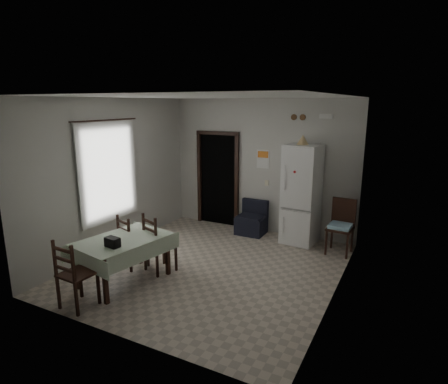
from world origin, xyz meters
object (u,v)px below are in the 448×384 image
fridge (301,195)px  dining_chair_near_head (77,273)px  navy_seat (251,218)px  corner_chair (340,227)px  dining_table (124,260)px  dining_chair_far_left (133,241)px  dining_chair_far_right (160,242)px

fridge → dining_chair_near_head: bearing=-112.2°
navy_seat → dining_chair_near_head: (-0.95, -3.90, 0.15)m
corner_chair → dining_table: corner_chair is taller
navy_seat → dining_table: 3.15m
fridge → navy_seat: (-1.08, 0.00, -0.64)m
navy_seat → dining_chair_far_left: (-1.16, -2.49, 0.11)m
dining_chair_far_left → dining_chair_near_head: size_ratio=0.93×
fridge → dining_table: bearing=-118.0°
dining_chair_far_right → navy_seat: bearing=-84.6°
dining_chair_far_right → dining_chair_near_head: 1.51m
corner_chair → dining_chair_near_head: size_ratio=1.03×
navy_seat → dining_chair_far_left: dining_chair_far_left is taller
navy_seat → dining_chair_near_head: dining_chair_near_head is taller
dining_chair_near_head → dining_chair_far_right: bearing=-99.2°
dining_chair_far_left → dining_chair_far_right: bearing=-154.7°
dining_table → navy_seat: bearing=84.1°
fridge → dining_chair_far_left: (-2.24, -2.49, -0.53)m
dining_table → dining_chair_far_left: dining_chair_far_left is taller
dining_chair_near_head → dining_table: bearing=-90.2°
navy_seat → dining_chair_far_left: bearing=-115.3°
dining_chair_far_right → corner_chair: bearing=-119.7°
corner_chair → dining_chair_far_right: bearing=-136.3°
corner_chair → dining_table: bearing=-132.2°
dining_table → dining_chair_near_head: size_ratio=1.37×
dining_chair_far_left → dining_chair_near_head: 1.42m
navy_seat → dining_chair_far_right: 2.51m
fridge → corner_chair: 1.01m
dining_chair_far_left → dining_chair_far_right: dining_chair_far_right is taller
dining_table → fridge: bearing=67.4°
fridge → dining_chair_far_left: size_ratio=2.13×
dining_chair_far_left → dining_table: bearing=133.5°
navy_seat → dining_chair_far_right: bearing=-105.1°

